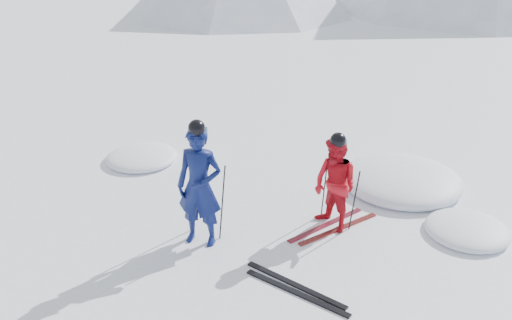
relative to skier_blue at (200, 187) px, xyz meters
The scene contains 12 objects.
ground 2.68m from the skier_blue, 15.05° to the left, with size 160.00×160.00×0.00m, color white.
skier_blue is the anchor object (origin of this frame).
skier_red 2.24m from the skier_blue, 42.80° to the left, with size 0.80×0.62×1.64m, color red.
pole_blue_left 0.47m from the skier_blue, 153.43° to the left, with size 0.02×0.02×1.34m, color black.
pole_blue_right 0.49m from the skier_blue, 45.00° to the left, with size 0.02×0.02×1.34m, color black.
pole_red_left 2.26m from the skier_blue, 52.89° to the left, with size 0.02×0.02×1.09m, color black.
pole_red_right 2.59m from the skier_blue, 40.70° to the left, with size 0.02×0.02×1.09m, color black.
ski_worn_left 2.36m from the skier_blue, 44.99° to the left, with size 0.09×1.70×0.03m, color black.
ski_worn_right 2.52m from the skier_blue, 40.79° to the left, with size 0.09×1.70×0.03m, color black.
ski_loose_a 2.11m from the skier_blue, ahead, with size 0.09×1.70×0.03m, color black.
ski_loose_b 2.22m from the skier_blue, 10.51° to the right, with size 0.09×1.70×0.03m, color black.
snow_lumps 3.61m from the skier_blue, 66.75° to the left, with size 8.12×3.80×0.52m.
Camera 1 is at (2.35, -6.53, 4.94)m, focal length 38.00 mm.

